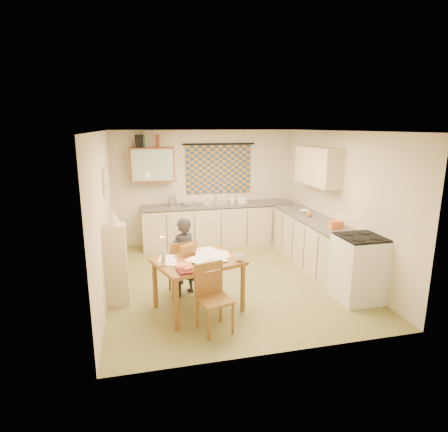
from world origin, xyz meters
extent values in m
cube|color=olive|center=(0.00, 0.00, -0.01)|extent=(4.00, 4.50, 0.02)
cube|color=white|center=(0.00, 0.00, 2.51)|extent=(4.00, 4.50, 0.02)
cube|color=beige|center=(0.00, 2.26, 1.25)|extent=(4.00, 0.02, 2.50)
cube|color=beige|center=(0.00, -2.26, 1.25)|extent=(4.00, 0.02, 2.50)
cube|color=beige|center=(-2.01, 0.00, 1.25)|extent=(0.02, 4.50, 2.50)
cube|color=beige|center=(2.01, 0.00, 1.25)|extent=(0.02, 4.50, 2.50)
cube|color=navy|center=(0.30, 2.22, 1.65)|extent=(1.45, 0.03, 1.05)
cylinder|color=black|center=(0.30, 2.20, 2.20)|extent=(1.60, 0.04, 0.04)
cube|color=brown|center=(-1.15, 2.08, 1.80)|extent=(0.90, 0.34, 0.70)
cube|color=#99B2A5|center=(-1.15, 1.91, 1.80)|extent=(0.84, 0.02, 0.64)
cube|color=#C7AF8A|center=(1.83, 0.55, 1.85)|extent=(0.34, 1.30, 0.70)
cube|color=beige|center=(-1.97, 0.40, 1.70)|extent=(0.04, 0.50, 0.40)
cube|color=beige|center=(-1.95, 0.40, 1.70)|extent=(0.01, 0.42, 0.32)
cube|color=#C7AF8A|center=(0.23, 1.95, 0.43)|extent=(3.30, 0.60, 0.86)
cube|color=#4F4D4A|center=(0.23, 1.95, 0.90)|extent=(3.30, 0.62, 0.04)
cube|color=#C7AF8A|center=(1.70, 0.06, 0.43)|extent=(0.60, 2.95, 0.86)
cube|color=#4F4D4A|center=(1.70, 0.06, 0.90)|extent=(0.62, 2.95, 0.04)
cube|color=white|center=(1.70, -1.20, 0.48)|extent=(0.65, 0.65, 0.97)
cube|color=black|center=(1.70, -1.20, 0.98)|extent=(0.61, 0.61, 0.03)
cube|color=silver|center=(0.17, 1.95, 0.88)|extent=(0.56, 0.46, 0.10)
cylinder|color=silver|center=(0.21, 2.13, 1.06)|extent=(0.04, 0.04, 0.28)
cube|color=silver|center=(-0.37, 1.95, 0.95)|extent=(0.44, 0.41, 0.06)
cylinder|color=silver|center=(-0.77, 1.95, 1.04)|extent=(0.18, 0.18, 0.24)
cylinder|color=white|center=(0.78, 1.95, 1.00)|extent=(0.30, 0.30, 0.16)
imported|color=white|center=(0.56, 2.00, 1.01)|extent=(0.12, 0.12, 0.18)
imported|color=white|center=(1.70, 0.77, 0.94)|extent=(0.32, 0.32, 0.05)
cube|color=orange|center=(1.70, -0.44, 0.98)|extent=(0.23, 0.17, 0.12)
sphere|color=orange|center=(1.65, 0.42, 0.97)|extent=(0.10, 0.10, 0.10)
cube|color=black|center=(-1.39, 2.08, 2.28)|extent=(0.17, 0.21, 0.26)
cylinder|color=#195926|center=(-1.31, 2.08, 2.28)|extent=(0.09, 0.09, 0.26)
cylinder|color=brown|center=(-1.01, 2.08, 2.28)|extent=(0.07, 0.07, 0.26)
cube|color=brown|center=(-0.70, -0.97, 0.72)|extent=(1.35, 1.18, 0.05)
cube|color=brown|center=(-0.87, -0.40, 0.43)|extent=(0.43, 0.43, 0.04)
cube|color=brown|center=(-0.86, -0.58, 0.67)|extent=(0.40, 0.06, 0.44)
cube|color=brown|center=(-0.60, -1.59, 0.42)|extent=(0.48, 0.48, 0.04)
cube|color=brown|center=(-0.64, -1.42, 0.66)|extent=(0.39, 0.14, 0.43)
imported|color=black|center=(-0.85, -0.42, 0.62)|extent=(0.70, 0.68, 1.24)
cube|color=#C7AF8A|center=(-1.84, -0.50, 0.60)|extent=(0.32, 0.30, 1.21)
cone|color=beige|center=(-1.84, -0.50, 1.32)|extent=(0.20, 0.20, 0.22)
cube|color=brown|center=(-0.81, -0.74, 0.83)|extent=(0.24, 0.20, 0.16)
imported|color=white|center=(-0.15, -1.14, 0.80)|extent=(0.19, 0.19, 0.10)
imported|color=maroon|center=(-1.04, -1.37, 0.76)|extent=(0.25, 0.29, 0.02)
imported|color=orange|center=(-1.02, -1.19, 0.76)|extent=(0.24, 0.30, 0.02)
cube|color=orange|center=(-0.90, -1.33, 0.77)|extent=(0.14, 0.13, 0.04)
cube|color=black|center=(-0.48, -1.21, 0.76)|extent=(0.13, 0.06, 0.02)
cylinder|color=silver|center=(-1.19, -1.09, 0.84)|extent=(0.08, 0.08, 0.18)
cylinder|color=white|center=(-1.17, -1.06, 1.04)|extent=(0.02, 0.02, 0.22)
sphere|color=#FFCC66|center=(-1.21, -1.10, 1.16)|extent=(0.02, 0.02, 0.02)
cube|color=white|center=(-0.55, -0.86, 0.75)|extent=(0.27, 0.34, 0.00)
cube|color=white|center=(-0.51, -0.60, 0.75)|extent=(0.23, 0.31, 0.00)
cube|color=white|center=(-1.13, -0.81, 0.75)|extent=(0.26, 0.33, 0.00)
cube|color=white|center=(-0.36, -0.82, 0.76)|extent=(0.24, 0.32, 0.00)
cube|color=white|center=(-0.33, -0.84, 0.76)|extent=(0.22, 0.30, 0.00)
cube|color=white|center=(-1.11, -0.98, 0.76)|extent=(0.24, 0.32, 0.00)
cube|color=white|center=(-0.45, -0.75, 0.76)|extent=(0.36, 0.35, 0.00)
cube|color=white|center=(-0.60, -0.64, 0.76)|extent=(0.35, 0.36, 0.00)
cube|color=white|center=(-0.65, -1.06, 0.76)|extent=(0.24, 0.32, 0.00)
cube|color=white|center=(-0.63, -1.32, 0.77)|extent=(0.29, 0.35, 0.00)
cube|color=white|center=(-0.43, -1.02, 0.77)|extent=(0.23, 0.31, 0.00)
cube|color=white|center=(-0.51, -0.81, 0.77)|extent=(0.34, 0.36, 0.00)
cube|color=white|center=(-0.62, -0.86, 0.77)|extent=(0.26, 0.33, 0.00)
cube|color=white|center=(-0.51, -0.64, 0.77)|extent=(0.25, 0.32, 0.00)
cube|color=white|center=(-0.47, -0.67, 0.77)|extent=(0.35, 0.36, 0.00)
cube|color=white|center=(-0.73, -1.05, 0.77)|extent=(0.36, 0.36, 0.00)
camera|label=1|loc=(-1.49, -5.87, 2.57)|focal=30.00mm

